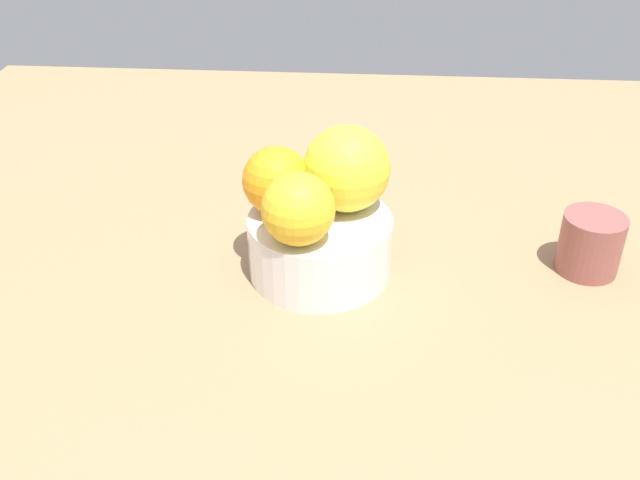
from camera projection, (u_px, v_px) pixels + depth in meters
ground_plane at (320, 280)px, 69.43cm from camera, size 110.00×110.00×2.00cm
fruit_bowl at (320, 246)px, 67.43cm from camera, size 13.24×13.24×5.77cm
orange_in_bowl_0 at (347, 169)px, 65.49cm from camera, size 7.90×7.90×7.90cm
orange_in_bowl_1 at (298, 209)px, 60.92cm from camera, size 6.30×6.30×6.30cm
orange_in_bowl_2 at (276, 181)px, 65.39cm from camera, size 6.18×6.18×6.18cm
ceramic_cup at (590, 244)px, 67.68cm from camera, size 5.76×5.76×5.69cm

